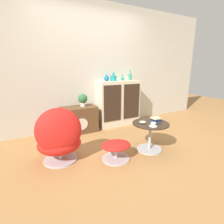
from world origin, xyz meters
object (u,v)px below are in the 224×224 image
Objects in this scene: ottoman at (116,148)px; vase_inner_right at (122,78)px; sideboard at (118,103)px; vase_leftmost at (106,78)px; bowl at (143,122)px; vase_inner_left at (113,78)px; potted_plant at (83,99)px; vase_rightmost at (130,77)px; teacup at (153,125)px; coffee_table at (150,133)px; book_stack at (156,119)px; tv_console at (79,119)px; egg_chair at (59,138)px.

ottoman is 1.87m from vase_inner_right.
sideboard is 7.71× the size of vase_leftmost.
vase_inner_left is at bearing 81.25° from bowl.
vase_rightmost is at bearing 1.09° from potted_plant.
teacup reaches higher than bowl.
sideboard is at bearing -0.77° from vase_leftmost.
coffee_table is at bearing -103.00° from vase_inner_right.
potted_plant is at bearing 119.54° from book_stack.
coffee_table is 0.24m from book_stack.
vase_rightmost is at bearing 73.36° from book_stack.
ottoman is at bearing -85.09° from tv_console.
potted_plant is 2.43× the size of bowl.
book_stack is at bearing -57.06° from tv_console.
sideboard is at bearing -177.98° from vase_inner_right.
vase_rightmost reaches higher than vase_leftmost.
ottoman is at bearing -124.73° from vase_inner_right.
egg_chair is at bearing 160.76° from teacup.
vase_inner_right is at bearing 77.00° from coffee_table.
vase_rightmost is at bearing 68.48° from teacup.
vase_inner_left is (0.71, 1.36, 0.89)m from ottoman.
ottoman is 4.17× the size of bowl.
coffee_table is at bearing -12.81° from egg_chair.
tv_console is 1.63× the size of ottoman.
coffee_table is 4.35× the size of vase_leftmost.
sideboard is 1.34m from bowl.
sideboard is 0.56m from vase_inner_right.
book_stack is 1.39× the size of bowl.
sideboard is 0.58m from vase_inner_left.
tv_console is at bearing -178.03° from vase_leftmost.
vase_inner_left is 0.23m from vase_inner_right.
vase_inner_right is at bearing 1.22° from tv_console.
bowl is at bearing -108.24° from vase_inner_right.
vase_inner_right reaches higher than coffee_table.
coffee_table is (-0.20, -1.35, -0.22)m from sideboard.
vase_rightmost is (1.26, 0.02, 0.83)m from tv_console.
bowl is at bearing -67.94° from potted_plant.
book_stack is (0.75, -1.32, -0.18)m from potted_plant.
sideboard is at bearing -179.29° from vase_rightmost.
egg_chair is 6.22× the size of vase_leftmost.
teacup is at bearing -77.37° from bowl.
ottoman is 0.59m from bowl.
vase_inner_right is 0.21m from vase_rightmost.
vase_leftmost reaches higher than potted_plant.
vase_leftmost reaches higher than teacup.
sideboard is at bearing 33.97° from egg_chair.
potted_plant is 1.59m from teacup.
vase_leftmost reaches higher than bowl.
potted_plant is (-0.64, 1.34, 0.39)m from coffee_table.
vase_inner_left is 1.19× the size of book_stack.
tv_console is at bearing -179.61° from potted_plant.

